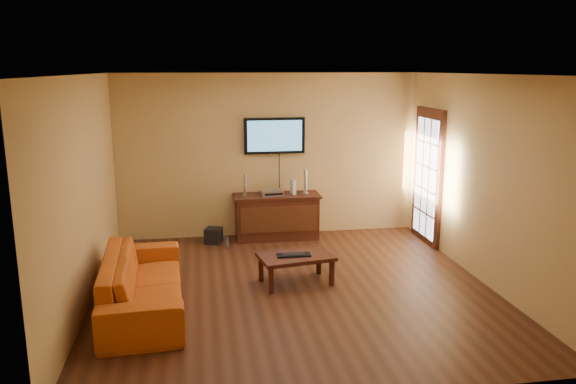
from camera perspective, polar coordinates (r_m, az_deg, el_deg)
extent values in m
plane|color=#391D10|center=(7.31, 0.68, -9.82)|extent=(5.00, 5.00, 0.00)
plane|color=tan|center=(9.34, -1.93, 3.72)|extent=(5.00, 0.00, 5.00)
plane|color=tan|center=(6.94, -20.07, -0.13)|extent=(0.00, 5.00, 5.00)
plane|color=tan|center=(7.73, 19.28, 1.17)|extent=(0.00, 5.00, 5.00)
plane|color=white|center=(6.76, 0.74, 11.86)|extent=(5.00, 5.00, 0.00)
cube|color=black|center=(9.27, 13.99, 1.41)|extent=(0.06, 1.02, 2.22)
cube|color=white|center=(9.26, 13.79, 1.40)|extent=(0.01, 0.79, 1.89)
cube|color=black|center=(9.30, -1.15, -2.62)|extent=(1.34, 0.50, 0.70)
cube|color=black|center=(9.04, -0.92, -2.82)|extent=(1.23, 0.02, 0.42)
cube|color=black|center=(9.21, -1.16, -0.39)|extent=(1.42, 0.54, 0.04)
cube|color=black|center=(9.26, -1.39, 5.74)|extent=(1.00, 0.07, 0.59)
cube|color=teal|center=(9.23, -1.35, 5.72)|extent=(0.90, 0.01, 0.50)
cube|color=black|center=(7.37, 0.82, -6.60)|extent=(1.03, 0.72, 0.05)
cube|color=black|center=(7.11, -1.74, -8.99)|extent=(0.06, 0.06, 0.34)
cube|color=black|center=(7.38, 4.46, -8.21)|extent=(0.06, 0.06, 0.34)
cube|color=black|center=(7.51, -2.77, -7.80)|extent=(0.06, 0.06, 0.34)
cube|color=black|center=(7.77, 3.14, -7.11)|extent=(0.06, 0.06, 0.34)
imported|color=#C25415|center=(6.81, -14.57, -7.96)|extent=(0.78, 2.28, 0.88)
cylinder|color=silver|center=(9.15, -4.37, -0.33)|extent=(0.10, 0.10, 0.01)
cylinder|color=silver|center=(9.11, -4.39, 0.75)|extent=(0.05, 0.05, 0.34)
cylinder|color=silver|center=(9.29, 1.76, -0.10)|extent=(0.11, 0.11, 0.02)
cylinder|color=silver|center=(9.25, 1.77, 1.12)|extent=(0.06, 0.06, 0.38)
cube|color=silver|center=(9.16, -1.66, -0.08)|extent=(0.38, 0.29, 0.08)
cube|color=white|center=(9.24, 0.51, 0.56)|extent=(0.08, 0.18, 0.25)
cube|color=black|center=(9.17, -7.58, -4.41)|extent=(0.31, 0.31, 0.25)
cylinder|color=white|center=(8.89, -6.21, -5.19)|extent=(0.07, 0.07, 0.17)
sphere|color=white|center=(8.86, -6.23, -4.63)|extent=(0.03, 0.03, 0.03)
cube|color=black|center=(7.33, 0.58, -6.42)|extent=(0.44, 0.17, 0.02)
cube|color=black|center=(7.32, 0.58, -6.32)|extent=(0.29, 0.12, 0.01)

